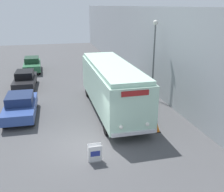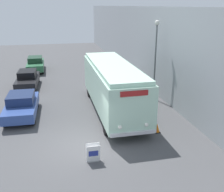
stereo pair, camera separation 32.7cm
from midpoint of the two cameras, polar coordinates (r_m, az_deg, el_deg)
The scene contains 9 objects.
ground_plane at distance 14.27m, azimuth -5.68°, elevation -10.68°, with size 80.00×80.00×0.00m, color #4C4C4F.
building_wall_right at distance 24.16m, azimuth 8.21°, elevation 10.44°, with size 0.30×60.00×7.00m.
vintage_bus at distance 18.03m, azimuth 0.68°, elevation 2.46°, with size 2.66×9.86×3.35m.
sign_board at distance 12.74m, azimuth -3.37°, elevation -12.33°, with size 0.65×0.34×0.89m.
streetlamp at distance 20.23m, azimuth 9.98°, elevation 10.02°, with size 0.36×0.36×6.06m.
parked_car_near at distance 18.44m, azimuth -18.61°, elevation -1.87°, with size 2.08×4.55×1.54m.
parked_car_mid at distance 24.81m, azimuth -17.54°, elevation 3.55°, with size 1.97×4.54×1.54m.
parked_car_far at distance 31.01m, azimuth -16.03°, elevation 6.74°, with size 1.83×4.75×1.59m.
traffic_cone at distance 15.72m, azimuth 10.38°, elevation -6.89°, with size 0.36×0.36×0.53m.
Camera 2 is at (-1.21, -12.35, 7.08)m, focal length 42.00 mm.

